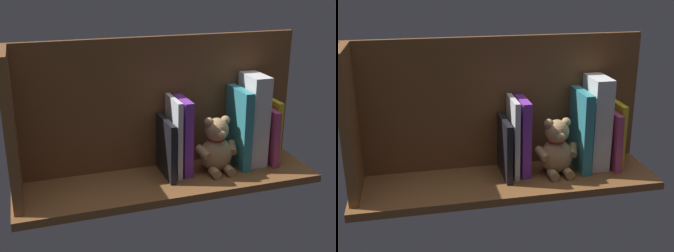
# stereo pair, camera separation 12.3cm
# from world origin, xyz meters

# --- Properties ---
(ground_plane) EXTENTS (0.85, 0.24, 0.02)m
(ground_plane) POSITION_xyz_m (0.00, 0.00, -0.01)
(ground_plane) COLOR brown
(shelf_back_panel) EXTENTS (0.85, 0.02, 0.39)m
(shelf_back_panel) POSITION_xyz_m (0.00, -0.10, 0.19)
(shelf_back_panel) COLOR brown
(shelf_back_panel) RESTS_ON ground_plane
(shelf_side_divider) EXTENTS (0.02, 0.18, 0.39)m
(shelf_side_divider) POSITION_xyz_m (0.41, 0.00, 0.19)
(shelf_side_divider) COLOR brown
(shelf_side_divider) RESTS_ON ground_plane
(book_0) EXTENTS (0.02, 0.09, 0.19)m
(book_0) POSITION_xyz_m (-0.35, -0.04, 0.09)
(book_0) COLOR yellow
(book_0) RESTS_ON ground_plane
(book_1) EXTENTS (0.02, 0.13, 0.17)m
(book_1) POSITION_xyz_m (-0.32, -0.02, 0.09)
(book_1) COLOR #B23F72
(book_1) RESTS_ON ground_plane
(dictionary_thick_white) EXTENTS (0.05, 0.11, 0.27)m
(dictionary_thick_white) POSITION_xyz_m (-0.28, -0.03, 0.14)
(dictionary_thick_white) COLOR silver
(dictionary_thick_white) RESTS_ON ground_plane
(book_2) EXTENTS (0.03, 0.13, 0.24)m
(book_2) POSITION_xyz_m (-0.23, -0.02, 0.12)
(book_2) COLOR teal
(book_2) RESTS_ON ground_plane
(teddy_bear) EXTENTS (0.13, 0.11, 0.16)m
(teddy_bear) POSITION_xyz_m (-0.15, -0.00, 0.07)
(teddy_bear) COLOR tan
(teddy_bear) RESTS_ON ground_plane
(book_3) EXTENTS (0.02, 0.11, 0.22)m
(book_3) POSITION_xyz_m (-0.06, -0.03, 0.11)
(book_3) COLOR purple
(book_3) RESTS_ON ground_plane
(book_4) EXTENTS (0.01, 0.12, 0.22)m
(book_4) POSITION_xyz_m (-0.03, -0.03, 0.11)
(book_4) COLOR silver
(book_4) RESTS_ON ground_plane
(book_5) EXTENTS (0.02, 0.14, 0.17)m
(book_5) POSITION_xyz_m (-0.00, -0.02, 0.08)
(book_5) COLOR black
(book_5) RESTS_ON ground_plane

